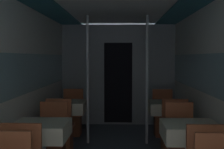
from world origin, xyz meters
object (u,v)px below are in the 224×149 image
at_px(chair_left_far_2, 72,120).
at_px(chair_right_near_2, 173,136).
at_px(support_pole_left_2, 88,80).
at_px(dining_table_right_1, 190,134).
at_px(chair_right_far_2, 163,121).
at_px(dining_table_right_2, 168,109).
at_px(chair_right_far_1, 181,148).
at_px(dining_table_left_1, 41,133).
at_px(chair_left_far_1, 52,147).
at_px(support_pole_right_2, 147,80).
at_px(dining_table_left_2, 67,108).
at_px(chair_left_near_2, 61,135).

distance_m(chair_left_far_2, chair_right_near_2, 2.15).
bearing_deg(chair_left_far_2, support_pole_left_2, 122.78).
height_order(dining_table_right_1, chair_right_near_2, chair_right_near_2).
distance_m(chair_right_near_2, chair_right_far_2, 1.16).
height_order(chair_left_far_2, dining_table_right_2, chair_left_far_2).
relative_size(support_pole_left_2, chair_right_far_2, 2.54).
distance_m(support_pole_left_2, dining_table_right_2, 1.52).
distance_m(chair_left_far_2, dining_table_right_2, 1.93).
bearing_deg(chair_right_far_1, dining_table_right_2, -90.00).
bearing_deg(chair_right_far_1, dining_table_left_1, 17.88).
distance_m(chair_left_far_1, chair_right_far_2, 2.56).
distance_m(dining_table_right_2, support_pole_right_2, 0.64).
distance_m(chair_right_far_1, dining_table_right_2, 1.28).
relative_size(support_pole_left_2, chair_right_far_1, 2.54).
bearing_deg(chair_left_far_2, chair_left_far_1, 90.00).
distance_m(chair_left_far_1, support_pole_right_2, 2.07).
bearing_deg(chair_right_near_2, dining_table_left_2, 162.12).
xyz_separation_m(chair_left_far_1, dining_table_left_2, (-0.00, 1.23, 0.34)).
height_order(dining_table_left_1, chair_left_far_2, chair_left_far_2).
relative_size(chair_left_far_1, support_pole_right_2, 0.39).
bearing_deg(support_pole_right_2, dining_table_left_2, 180.00).
height_order(chair_right_near_2, chair_right_far_2, same).
bearing_deg(dining_table_right_2, chair_right_far_2, 90.00).
bearing_deg(chair_left_far_1, chair_right_near_2, -160.25).
distance_m(chair_right_far_1, chair_right_far_2, 1.81).
height_order(dining_table_right_1, support_pole_right_2, support_pole_right_2).
bearing_deg(dining_table_left_2, chair_right_far_2, 17.88).
relative_size(chair_left_far_2, chair_right_far_2, 1.00).
xyz_separation_m(chair_left_near_2, chair_left_far_2, (0.00, 1.16, 0.00)).
bearing_deg(chair_right_near_2, support_pole_right_2, 122.78).
height_order(chair_left_far_2, chair_right_far_2, same).
bearing_deg(chair_right_far_1, chair_right_far_2, -90.00).
relative_size(chair_left_far_2, dining_table_right_1, 1.20).
height_order(chair_right_far_1, support_pole_right_2, support_pole_right_2).
bearing_deg(chair_left_near_2, dining_table_left_1, -90.00).
height_order(chair_left_near_2, chair_left_far_2, same).
xyz_separation_m(dining_table_right_2, chair_right_near_2, (-0.00, -0.58, -0.34)).
bearing_deg(support_pole_left_2, chair_right_near_2, -22.16).
height_order(chair_left_far_2, support_pole_right_2, support_pole_right_2).
bearing_deg(dining_table_left_1, chair_left_far_2, 90.00).
height_order(dining_table_left_1, support_pole_right_2, support_pole_right_2).
distance_m(chair_left_near_2, chair_left_far_2, 1.16).
relative_size(dining_table_left_2, dining_table_right_1, 1.00).
height_order(dining_table_left_2, chair_right_far_1, chair_right_far_1).
relative_size(dining_table_right_2, chair_right_far_2, 0.84).
height_order(dining_table_left_2, chair_right_far_2, chair_right_far_2).
distance_m(dining_table_left_2, dining_table_right_2, 1.80).
bearing_deg(chair_right_far_2, support_pole_right_2, 57.22).
bearing_deg(chair_left_far_2, chair_right_far_1, 134.88).
xyz_separation_m(chair_right_near_2, chair_right_far_2, (0.00, 1.16, 0.00)).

